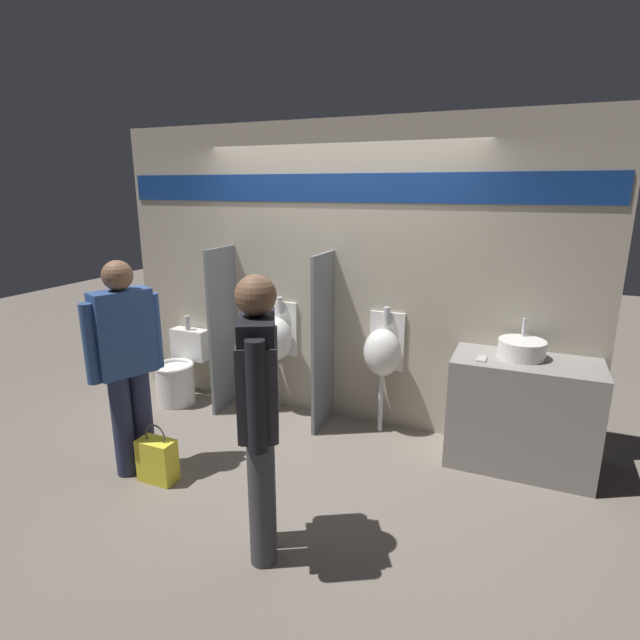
{
  "coord_description": "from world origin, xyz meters",
  "views": [
    {
      "loc": [
        1.59,
        -3.58,
        2.14
      ],
      "look_at": [
        0.0,
        0.17,
        1.05
      ],
      "focal_mm": 28.0,
      "sensor_mm": 36.0,
      "label": 1
    }
  ],
  "objects_px": {
    "person_with_lanyard": "(126,360)",
    "shopping_bag": "(157,460)",
    "cell_phone": "(481,359)",
    "person_in_vest": "(259,401)",
    "toilet": "(179,373)",
    "sink_basin": "(522,349)",
    "urinal_near_counter": "(276,338)",
    "urinal_far": "(383,352)"
  },
  "relations": [
    {
      "from": "person_with_lanyard",
      "to": "cell_phone",
      "type": "bearing_deg",
      "value": -41.89
    },
    {
      "from": "toilet",
      "to": "shopping_bag",
      "type": "bearing_deg",
      "value": -58.15
    },
    {
      "from": "cell_phone",
      "to": "person_in_vest",
      "type": "relative_size",
      "value": 0.08
    },
    {
      "from": "urinal_near_counter",
      "to": "toilet",
      "type": "xyz_separation_m",
      "value": [
        -1.05,
        -0.16,
        -0.45
      ]
    },
    {
      "from": "urinal_far",
      "to": "toilet",
      "type": "relative_size",
      "value": 1.32
    },
    {
      "from": "shopping_bag",
      "to": "urinal_near_counter",
      "type": "bearing_deg",
      "value": 79.42
    },
    {
      "from": "urinal_near_counter",
      "to": "person_in_vest",
      "type": "bearing_deg",
      "value": -64.74
    },
    {
      "from": "urinal_far",
      "to": "person_in_vest",
      "type": "xyz_separation_m",
      "value": [
        -0.21,
        -1.77,
        0.24
      ]
    },
    {
      "from": "urinal_near_counter",
      "to": "person_in_vest",
      "type": "height_order",
      "value": "person_in_vest"
    },
    {
      "from": "toilet",
      "to": "person_in_vest",
      "type": "bearing_deg",
      "value": -40.57
    },
    {
      "from": "urinal_near_counter",
      "to": "shopping_bag",
      "type": "relative_size",
      "value": 2.47
    },
    {
      "from": "toilet",
      "to": "urinal_far",
      "type": "bearing_deg",
      "value": 4.4
    },
    {
      "from": "person_in_vest",
      "to": "person_with_lanyard",
      "type": "bearing_deg",
      "value": 45.69
    },
    {
      "from": "sink_basin",
      "to": "urinal_far",
      "type": "relative_size",
      "value": 0.31
    },
    {
      "from": "person_in_vest",
      "to": "cell_phone",
      "type": "bearing_deg",
      "value": -61.87
    },
    {
      "from": "toilet",
      "to": "person_with_lanyard",
      "type": "height_order",
      "value": "person_with_lanyard"
    },
    {
      "from": "person_in_vest",
      "to": "person_with_lanyard",
      "type": "xyz_separation_m",
      "value": [
        -1.36,
        0.41,
        -0.08
      ]
    },
    {
      "from": "toilet",
      "to": "person_with_lanyard",
      "type": "relative_size",
      "value": 0.52
    },
    {
      "from": "urinal_far",
      "to": "person_in_vest",
      "type": "relative_size",
      "value": 0.66
    },
    {
      "from": "sink_basin",
      "to": "cell_phone",
      "type": "bearing_deg",
      "value": -148.83
    },
    {
      "from": "shopping_bag",
      "to": "toilet",
      "type": "bearing_deg",
      "value": 121.85
    },
    {
      "from": "urinal_far",
      "to": "person_with_lanyard",
      "type": "distance_m",
      "value": 2.08
    },
    {
      "from": "cell_phone",
      "to": "toilet",
      "type": "height_order",
      "value": "cell_phone"
    },
    {
      "from": "cell_phone",
      "to": "shopping_bag",
      "type": "relative_size",
      "value": 0.31
    },
    {
      "from": "toilet",
      "to": "shopping_bag",
      "type": "distance_m",
      "value": 1.49
    },
    {
      "from": "cell_phone",
      "to": "person_with_lanyard",
      "type": "height_order",
      "value": "person_with_lanyard"
    },
    {
      "from": "sink_basin",
      "to": "urinal_near_counter",
      "type": "bearing_deg",
      "value": 177.98
    },
    {
      "from": "cell_phone",
      "to": "person_in_vest",
      "type": "distance_m",
      "value": 1.86
    },
    {
      "from": "toilet",
      "to": "person_with_lanyard",
      "type": "distance_m",
      "value": 1.45
    },
    {
      "from": "person_with_lanyard",
      "to": "shopping_bag",
      "type": "xyz_separation_m",
      "value": [
        0.26,
        -0.06,
        -0.74
      ]
    },
    {
      "from": "shopping_bag",
      "to": "urinal_far",
      "type": "bearing_deg",
      "value": 47.25
    },
    {
      "from": "person_with_lanyard",
      "to": "person_in_vest",
      "type": "bearing_deg",
      "value": -83.7
    },
    {
      "from": "cell_phone",
      "to": "urinal_near_counter",
      "type": "xyz_separation_m",
      "value": [
        -1.89,
        0.24,
        -0.14
      ]
    },
    {
      "from": "sink_basin",
      "to": "shopping_bag",
      "type": "xyz_separation_m",
      "value": [
        -2.42,
        -1.34,
        -0.78
      ]
    },
    {
      "from": "person_in_vest",
      "to": "shopping_bag",
      "type": "xyz_separation_m",
      "value": [
        -1.1,
        0.35,
        -0.82
      ]
    },
    {
      "from": "urinal_far",
      "to": "toilet",
      "type": "height_order",
      "value": "urinal_far"
    },
    {
      "from": "cell_phone",
      "to": "shopping_bag",
      "type": "bearing_deg",
      "value": -151.29
    },
    {
      "from": "cell_phone",
      "to": "shopping_bag",
      "type": "distance_m",
      "value": 2.55
    },
    {
      "from": "urinal_far",
      "to": "person_with_lanyard",
      "type": "relative_size",
      "value": 0.69
    },
    {
      "from": "cell_phone",
      "to": "person_with_lanyard",
      "type": "bearing_deg",
      "value": -155.01
    },
    {
      "from": "urinal_far",
      "to": "person_in_vest",
      "type": "distance_m",
      "value": 1.8
    },
    {
      "from": "person_in_vest",
      "to": "shopping_bag",
      "type": "distance_m",
      "value": 1.42
    }
  ]
}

